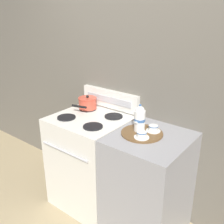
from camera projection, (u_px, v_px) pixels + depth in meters
ground_plane at (115, 211)px, 2.61m from camera, size 6.00×6.00×0.00m
wall_back at (138, 98)px, 2.46m from camera, size 6.00×0.05×2.20m
stove at (92, 161)px, 2.61m from camera, size 0.68×0.67×0.95m
control_panel at (110, 99)px, 2.62m from camera, size 0.67×0.05×0.18m
side_counter at (148, 186)px, 2.24m from camera, size 0.59×0.64×0.94m
saucepan at (87, 103)px, 2.61m from camera, size 0.21×0.28×0.14m
serving_tray at (142, 133)px, 2.12m from camera, size 0.34×0.34×0.01m
teapot at (140, 119)px, 2.10m from camera, size 0.09×0.15×0.23m
teacup_left at (153, 128)px, 2.13m from camera, size 0.12×0.12×0.05m
teacup_right at (142, 135)px, 2.02m from camera, size 0.12×0.12×0.05m
creamer_jug at (140, 123)px, 2.21m from camera, size 0.06×0.06×0.07m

